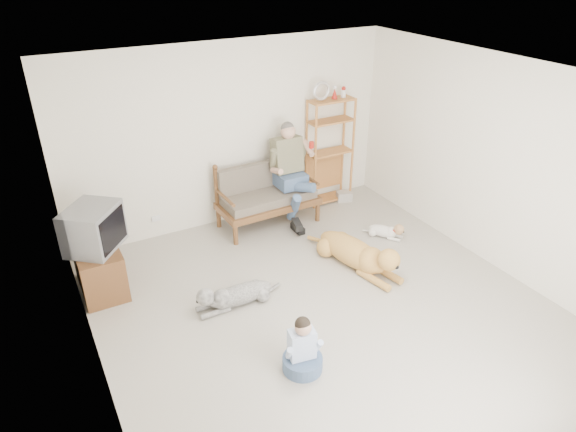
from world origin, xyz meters
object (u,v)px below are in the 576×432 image
etagere (330,151)px  loveseat (266,193)px  tv_stand (99,268)px  golden_retriever (359,254)px

etagere → loveseat: bearing=-171.8°
etagere → tv_stand: size_ratio=2.24×
tv_stand → golden_retriever: (3.10, -1.15, -0.10)m
loveseat → golden_retriever: loveseat is taller
loveseat → etagere: 1.31m
etagere → golden_retriever: 2.14m
loveseat → tv_stand: (-2.59, -0.56, -0.19)m
loveseat → etagere: (1.24, 0.18, 0.40)m
loveseat → tv_stand: loveseat is taller
loveseat → etagere: bearing=6.5°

